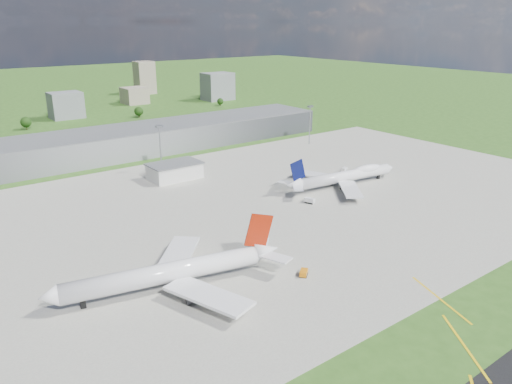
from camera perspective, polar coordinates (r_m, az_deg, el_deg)
ground at (r=305.99m, az=-15.35°, el=3.38°), size 1400.00×1400.00×0.00m
apron at (r=217.60m, az=-1.70°, el=-2.21°), size 360.00×190.00×0.08m
terminal at (r=317.81m, az=-16.51°, el=5.24°), size 300.00×42.00×15.00m
ops_building at (r=264.98m, az=-9.28°, el=2.35°), size 26.00×16.00×8.00m
mast_center at (r=274.50m, az=-10.93°, el=5.79°), size 3.50×2.00×25.90m
mast_east at (r=336.58m, az=6.19°, el=8.41°), size 3.50×2.00×25.90m
airliner_red_twin at (r=157.02m, az=-9.46°, el=-9.06°), size 73.93×56.79×20.45m
airliner_blue_quad at (r=253.96m, az=10.17°, el=1.78°), size 67.21×52.34×17.56m
tug_yellow at (r=164.75m, az=5.49°, el=-9.21°), size 4.48×4.19×1.92m
van_white_near at (r=227.74m, az=6.14°, el=-1.01°), size 3.60×5.24×2.46m
van_white_far at (r=278.98m, az=10.06°, el=2.53°), size 4.59×3.30×2.20m
bldg_c at (r=458.81m, az=-20.91°, el=9.24°), size 26.00×20.00×22.00m
bldg_ce at (r=523.60m, az=-13.72°, el=10.66°), size 22.00×24.00×16.00m
bldg_e at (r=534.14m, az=-4.41°, el=11.93°), size 30.00×22.00×28.00m
bldg_tall_e at (r=593.05m, az=-12.62°, el=12.63°), size 20.00×18.00×36.00m
tree_c at (r=421.19m, az=-24.82°, el=7.26°), size 8.10×8.10×9.90m
tree_e at (r=444.14m, az=-13.26°, el=8.97°), size 7.65×7.65×9.35m
tree_far_e at (r=495.53m, az=-4.11°, el=10.29°), size 6.30×6.30×7.70m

